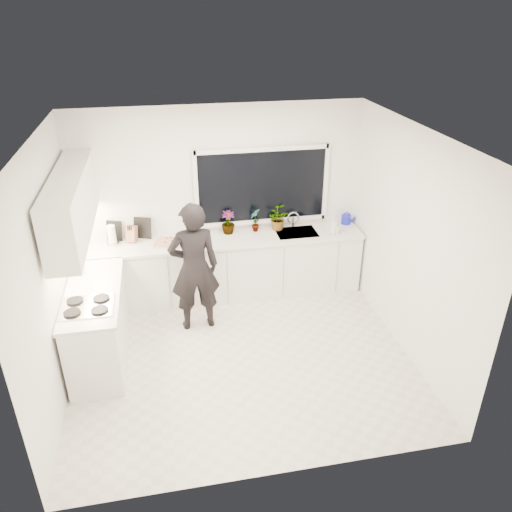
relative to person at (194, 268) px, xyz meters
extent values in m
cube|color=beige|center=(0.47, -0.76, -0.88)|extent=(4.00, 3.50, 0.02)
cube|color=white|center=(0.47, 1.00, 0.48)|extent=(4.00, 0.02, 2.70)
cube|color=white|center=(-1.54, -0.76, 0.48)|extent=(0.02, 3.50, 2.70)
cube|color=white|center=(2.48, -0.76, 0.48)|extent=(0.02, 3.50, 2.70)
cube|color=white|center=(0.47, -0.76, 1.84)|extent=(4.00, 3.50, 0.02)
cube|color=black|center=(1.07, 0.97, 0.68)|extent=(1.80, 0.02, 1.00)
cube|color=white|center=(0.47, 0.69, -0.43)|extent=(3.92, 0.58, 0.88)
cube|color=white|center=(-1.20, -0.41, -0.43)|extent=(0.58, 1.60, 0.88)
cube|color=silver|center=(0.47, 0.68, 0.03)|extent=(3.94, 0.62, 0.04)
cube|color=silver|center=(-1.20, -0.41, 0.03)|extent=(0.62, 1.60, 0.04)
cube|color=white|center=(-1.32, -0.06, 0.98)|extent=(0.34, 2.10, 0.70)
cube|color=silver|center=(1.52, 0.69, 0.00)|extent=(0.58, 0.42, 0.14)
cylinder|color=silver|center=(1.52, 0.89, 0.16)|extent=(0.03, 0.03, 0.22)
cube|color=black|center=(-1.22, -0.76, 0.06)|extent=(0.56, 0.48, 0.03)
imported|color=black|center=(0.00, 0.00, 0.00)|extent=(0.67, 0.47, 1.75)
cube|color=silver|center=(-0.25, 0.66, 0.06)|extent=(0.50, 0.41, 0.03)
cube|color=#BC3919|center=(-0.25, 0.66, 0.08)|extent=(0.46, 0.36, 0.01)
cylinder|color=#141BC3|center=(2.32, 0.85, 0.11)|extent=(0.16, 0.16, 0.13)
cylinder|color=white|center=(-1.03, 0.79, 0.18)|extent=(0.14, 0.14, 0.26)
cube|color=#A2704B|center=(-0.77, 0.83, 0.16)|extent=(0.16, 0.15, 0.22)
cylinder|color=#AFAEB3|center=(-1.38, 0.04, 0.13)|extent=(0.15, 0.15, 0.16)
cube|color=black|center=(-1.01, 0.93, 0.19)|extent=(0.21, 0.10, 0.28)
cube|color=black|center=(-0.63, 0.93, 0.20)|extent=(0.24, 0.11, 0.30)
imported|color=#26662D|center=(0.56, 0.85, 0.21)|extent=(0.19, 0.19, 0.33)
imported|color=#26662D|center=(0.95, 0.85, 0.22)|extent=(0.15, 0.20, 0.34)
imported|color=#26662D|center=(1.27, 0.85, 0.22)|extent=(0.39, 0.41, 0.34)
imported|color=#D8BF66|center=(2.02, 0.54, 0.18)|extent=(0.15, 0.15, 0.28)
imported|color=#D8BF66|center=(2.07, 0.54, 0.13)|extent=(0.11, 0.11, 0.18)
camera|label=1|loc=(-0.29, -5.57, 3.02)|focal=35.00mm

